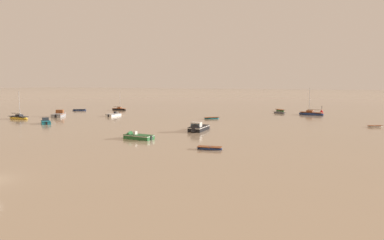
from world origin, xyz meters
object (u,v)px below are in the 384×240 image
object	(u,v)px
motorboat_moored_3	(115,115)
rowboat_moored_5	(212,118)
channel_buoy	(322,112)
sailboat_moored_0	(311,114)
motorboat_moored_5	(60,115)
rowboat_moored_1	(279,113)
rowboat_moored_2	(210,148)
rowboat_moored_0	(280,110)
sailboat_moored_1	(119,109)
rowboat_moored_4	(79,110)
motorboat_moored_0	(197,129)
motorboat_moored_2	(135,137)
rowboat_moored_3	(375,126)
motorboat_moored_1	(46,122)
sailboat_moored_2	(19,118)

from	to	relation	value
motorboat_moored_3	rowboat_moored_5	bearing A→B (deg)	-84.49
motorboat_moored_3	channel_buoy	bearing A→B (deg)	-59.98
sailboat_moored_0	motorboat_moored_5	xyz separation A→B (m)	(-59.05, -29.96, 0.05)
rowboat_moored_1	rowboat_moored_5	bearing A→B (deg)	-89.23
rowboat_moored_1	sailboat_moored_0	world-z (taller)	sailboat_moored_0
rowboat_moored_2	motorboat_moored_5	bearing A→B (deg)	-35.89
rowboat_moored_0	sailboat_moored_1	distance (m)	49.70
rowboat_moored_4	motorboat_moored_0	bearing A→B (deg)	117.96
motorboat_moored_2	sailboat_moored_0	xyz separation A→B (m)	(21.80, 52.67, 0.07)
rowboat_moored_3	channel_buoy	distance (m)	29.96
rowboat_moored_0	rowboat_moored_2	xyz separation A→B (m)	(1.88, -65.55, -0.05)
motorboat_moored_1	motorboat_moored_5	xyz separation A→B (m)	(-8.65, 13.02, 0.10)
sailboat_moored_0	motorboat_moored_5	size ratio (longest dim) A/B	1.11
sailboat_moored_1	channel_buoy	distance (m)	60.35
rowboat_moored_5	rowboat_moored_1	bearing A→B (deg)	-162.30
rowboat_moored_0	sailboat_moored_1	size ratio (longest dim) A/B	0.80
channel_buoy	motorboat_moored_0	bearing A→B (deg)	-111.33
motorboat_moored_3	rowboat_moored_4	xyz separation A→B (m)	(-20.00, 9.31, -0.07)
motorboat_moored_1	rowboat_moored_2	size ratio (longest dim) A/B	1.33
rowboat_moored_0	motorboat_moored_5	xyz separation A→B (m)	(-49.31, -39.20, 0.18)
motorboat_moored_2	rowboat_moored_5	bearing A→B (deg)	-86.11
sailboat_moored_1	sailboat_moored_2	bearing A→B (deg)	-98.95
rowboat_moored_0	sailboat_moored_0	size ratio (longest dim) A/B	0.62
rowboat_moored_0	sailboat_moored_2	distance (m)	71.95
motorboat_moored_0	sailboat_moored_1	distance (m)	52.62
motorboat_moored_1	rowboat_moored_4	world-z (taller)	motorboat_moored_1
rowboat_moored_0	channel_buoy	bearing A→B (deg)	-138.69
motorboat_moored_2	rowboat_moored_5	xyz separation A→B (m)	(0.89, 32.31, -0.09)
motorboat_moored_5	sailboat_moored_1	world-z (taller)	sailboat_moored_1
rowboat_moored_2	motorboat_moored_1	bearing A→B (deg)	-26.05
rowboat_moored_0	rowboat_moored_4	bearing A→B (deg)	78.97
motorboat_moored_2	sailboat_moored_1	bearing A→B (deg)	-46.97
motorboat_moored_0	motorboat_moored_2	distance (m)	12.94
motorboat_moored_1	rowboat_moored_4	size ratio (longest dim) A/B	1.13
rowboat_moored_5	sailboat_moored_2	xyz separation A→B (m)	(-42.24, -18.60, 0.14)
rowboat_moored_1	rowboat_moored_2	world-z (taller)	rowboat_moored_1
motorboat_moored_2	sailboat_moored_2	xyz separation A→B (m)	(-41.35, 13.71, 0.04)
motorboat_moored_0	motorboat_moored_2	world-z (taller)	motorboat_moored_0
motorboat_moored_0	rowboat_moored_5	distance (m)	21.30
rowboat_moored_2	sailboat_moored_1	xyz separation A→B (m)	(-48.67, 48.81, 0.11)
motorboat_moored_0	rowboat_moored_2	xyz separation A→B (m)	(8.17, -15.22, -0.23)
motorboat_moored_3	sailboat_moored_1	bearing A→B (deg)	31.64
rowboat_moored_1	rowboat_moored_5	xyz separation A→B (m)	(-12.45, -20.66, -0.00)
motorboat_moored_1	motorboat_moored_2	bearing A→B (deg)	-158.08
rowboat_moored_1	motorboat_moored_1	size ratio (longest dim) A/B	0.82
motorboat_moored_5	motorboat_moored_2	bearing A→B (deg)	-151.17
motorboat_moored_2	channel_buoy	bearing A→B (deg)	-106.92
motorboat_moored_0	sailboat_moored_1	bearing A→B (deg)	-132.18
motorboat_moored_3	motorboat_moored_0	bearing A→B (deg)	-120.96
rowboat_moored_3	channel_buoy	xyz separation A→B (m)	(-11.53, 27.65, 0.33)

